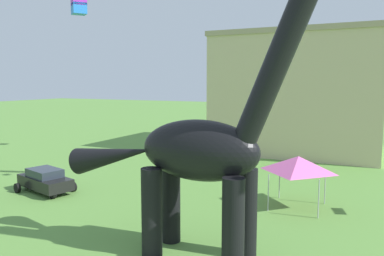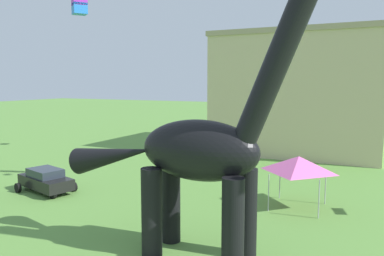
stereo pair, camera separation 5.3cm
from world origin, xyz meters
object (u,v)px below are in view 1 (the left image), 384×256
(festival_canopy_tent, at_px, (298,164))
(kite_far_right, at_px, (79,4))
(dinosaur_sculpture, at_px, (198,150))
(parked_sedan_left, at_px, (45,180))

(festival_canopy_tent, height_order, kite_far_right, kite_far_right)
(dinosaur_sculpture, bearing_deg, parked_sedan_left, 150.22)
(festival_canopy_tent, xyz_separation_m, kite_far_right, (-15.35, -0.40, 10.05))
(kite_far_right, bearing_deg, festival_canopy_tent, 1.48)
(parked_sedan_left, height_order, kite_far_right, kite_far_right)
(parked_sedan_left, bearing_deg, kite_far_right, 102.72)
(parked_sedan_left, relative_size, kite_far_right, 3.36)
(parked_sedan_left, distance_m, festival_canopy_tent, 16.12)
(parked_sedan_left, bearing_deg, festival_canopy_tent, 29.93)
(kite_far_right, bearing_deg, parked_sedan_left, -92.81)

